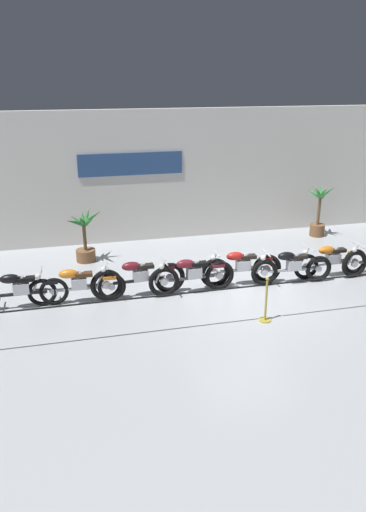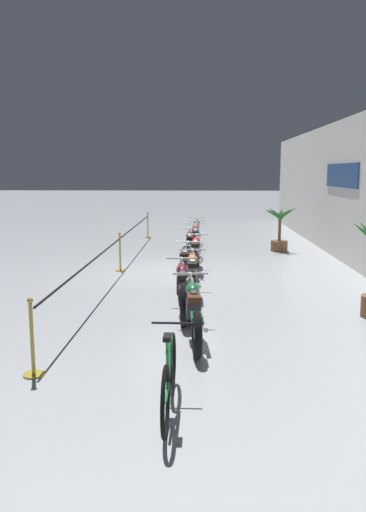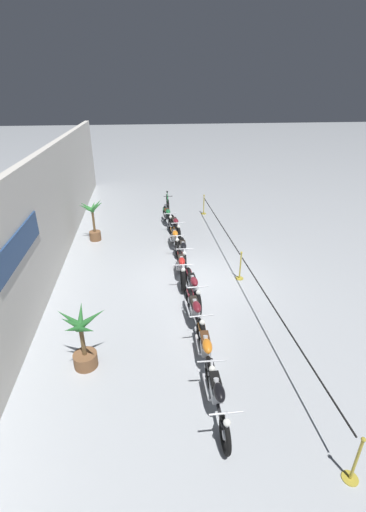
{
  "view_description": "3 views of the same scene",
  "coord_description": "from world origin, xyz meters",
  "px_view_note": "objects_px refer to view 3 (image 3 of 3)",
  "views": [
    {
      "loc": [
        -4.3,
        -10.63,
        5.23
      ],
      "look_at": [
        -1.41,
        0.93,
        0.85
      ],
      "focal_mm": 35.0,
      "sensor_mm": 36.0,
      "label": 1
    },
    {
      "loc": [
        13.09,
        0.83,
        2.64
      ],
      "look_at": [
        0.4,
        0.36,
        0.5
      ],
      "focal_mm": 35.0,
      "sensor_mm": 36.0,
      "label": 2
    },
    {
      "loc": [
        -10.24,
        1.93,
        6.0
      ],
      "look_at": [
        0.98,
        0.51,
        0.49
      ],
      "focal_mm": 24.0,
      "sensor_mm": 36.0,
      "label": 3
    }
  ],
  "objects_px": {
    "motorcycle_red_4": "(181,268)",
    "motorcycle_black_0": "(217,396)",
    "motorcycle_maroon_3": "(193,288)",
    "motorcycle_maroon_7": "(175,227)",
    "potted_palm_right_of_row": "(94,221)",
    "motorcycle_green_8": "(167,217)",
    "stanchion_far_left": "(254,281)",
    "motorcycle_black_5": "(183,252)",
    "stanchion_mid_right": "(204,207)",
    "bicycle": "(168,203)",
    "motorcycle_orange_1": "(206,351)",
    "potted_palm_left_of_row": "(83,342)",
    "motorcycle_orange_6": "(175,239)",
    "motorcycle_maroon_2": "(195,313)",
    "stanchion_mid_left": "(240,270)"
  },
  "relations": [
    {
      "from": "motorcycle_green_8",
      "to": "motorcycle_maroon_3",
      "type": "bearing_deg",
      "value": -178.14
    },
    {
      "from": "motorcycle_maroon_7",
      "to": "bicycle",
      "type": "xyz_separation_m",
      "value": [
        3.91,
        0.01,
        -0.08
      ]
    },
    {
      "from": "motorcycle_orange_1",
      "to": "motorcycle_black_5",
      "type": "height_order",
      "value": "motorcycle_black_5"
    },
    {
      "from": "bicycle",
      "to": "stanchion_far_left",
      "type": "relative_size",
      "value": 0.13
    },
    {
      "from": "motorcycle_orange_1",
      "to": "potted_palm_left_of_row",
      "type": "relative_size",
      "value": 1.48
    },
    {
      "from": "bicycle",
      "to": "stanchion_mid_right",
      "type": "height_order",
      "value": "stanchion_mid_right"
    },
    {
      "from": "motorcycle_black_0",
      "to": "motorcycle_maroon_2",
      "type": "xyz_separation_m",
      "value": [
        2.82,
        -0.01,
        0.02
      ]
    },
    {
      "from": "potted_palm_right_of_row",
      "to": "stanchion_far_left",
      "type": "relative_size",
      "value": 0.13
    },
    {
      "from": "motorcycle_green_8",
      "to": "potted_palm_left_of_row",
      "type": "relative_size",
      "value": 1.5
    },
    {
      "from": "potted_palm_right_of_row",
      "to": "stanchion_far_left",
      "type": "bearing_deg",
      "value": -136.36
    },
    {
      "from": "motorcycle_black_0",
      "to": "stanchion_far_left",
      "type": "relative_size",
      "value": 0.16
    },
    {
      "from": "motorcycle_green_8",
      "to": "bicycle",
      "type": "bearing_deg",
      "value": -5.07
    },
    {
      "from": "potted_palm_right_of_row",
      "to": "stanchion_mid_right",
      "type": "height_order",
      "value": "potted_palm_right_of_row"
    },
    {
      "from": "motorcycle_black_5",
      "to": "motorcycle_orange_6",
      "type": "bearing_deg",
      "value": 8.66
    },
    {
      "from": "motorcycle_black_5",
      "to": "stanchion_mid_right",
      "type": "xyz_separation_m",
      "value": [
        5.56,
        -1.81,
        -0.1
      ]
    },
    {
      "from": "motorcycle_maroon_3",
      "to": "potted_palm_right_of_row",
      "type": "relative_size",
      "value": 1.22
    },
    {
      "from": "motorcycle_maroon_3",
      "to": "stanchion_far_left",
      "type": "distance_m",
      "value": 1.89
    },
    {
      "from": "motorcycle_orange_6",
      "to": "potted_palm_left_of_row",
      "type": "distance_m",
      "value": 6.97
    },
    {
      "from": "stanchion_mid_right",
      "to": "potted_palm_left_of_row",
      "type": "bearing_deg",
      "value": 155.78
    },
    {
      "from": "motorcycle_black_0",
      "to": "stanchion_far_left",
      "type": "height_order",
      "value": "stanchion_far_left"
    },
    {
      "from": "motorcycle_maroon_3",
      "to": "motorcycle_black_5",
      "type": "distance_m",
      "value": 2.7
    },
    {
      "from": "motorcycle_maroon_7",
      "to": "motorcycle_green_8",
      "type": "bearing_deg",
      "value": 9.09
    },
    {
      "from": "motorcycle_black_5",
      "to": "stanchion_far_left",
      "type": "height_order",
      "value": "stanchion_far_left"
    },
    {
      "from": "motorcycle_black_5",
      "to": "motorcycle_orange_1",
      "type": "bearing_deg",
      "value": 178.33
    },
    {
      "from": "motorcycle_black_0",
      "to": "motorcycle_maroon_3",
      "type": "bearing_deg",
      "value": -2.1
    },
    {
      "from": "motorcycle_maroon_2",
      "to": "stanchion_mid_right",
      "type": "height_order",
      "value": "stanchion_mid_right"
    },
    {
      "from": "stanchion_far_left",
      "to": "motorcycle_red_4",
      "type": "bearing_deg",
      "value": 51.15
    },
    {
      "from": "motorcycle_orange_1",
      "to": "motorcycle_green_8",
      "type": "bearing_deg",
      "value": 0.56
    },
    {
      "from": "motorcycle_maroon_2",
      "to": "potted_palm_left_of_row",
      "type": "height_order",
      "value": "potted_palm_left_of_row"
    },
    {
      "from": "motorcycle_black_5",
      "to": "stanchion_far_left",
      "type": "relative_size",
      "value": 0.16
    },
    {
      "from": "motorcycle_black_0",
      "to": "stanchion_far_left",
      "type": "xyz_separation_m",
      "value": [
        3.88,
        -2.0,
        0.3
      ]
    },
    {
      "from": "stanchion_far_left",
      "to": "motorcycle_maroon_3",
      "type": "bearing_deg",
      "value": 81.71
    },
    {
      "from": "potted_palm_right_of_row",
      "to": "motorcycle_green_8",
      "type": "bearing_deg",
      "value": -68.0
    },
    {
      "from": "motorcycle_maroon_3",
      "to": "motorcycle_maroon_7",
      "type": "height_order",
      "value": "motorcycle_maroon_3"
    },
    {
      "from": "stanchion_mid_left",
      "to": "stanchion_mid_right",
      "type": "xyz_separation_m",
      "value": [
        7.05,
        0.0,
        0.0
      ]
    },
    {
      "from": "motorcycle_maroon_7",
      "to": "potted_palm_left_of_row",
      "type": "distance_m",
      "value": 8.29
    },
    {
      "from": "motorcycle_black_5",
      "to": "motorcycle_orange_6",
      "type": "distance_m",
      "value": 1.26
    },
    {
      "from": "stanchion_mid_right",
      "to": "motorcycle_orange_6",
      "type": "bearing_deg",
      "value": 155.09
    },
    {
      "from": "motorcycle_orange_1",
      "to": "motorcycle_orange_6",
      "type": "distance_m",
      "value": 6.77
    },
    {
      "from": "motorcycle_black_0",
      "to": "motorcycle_maroon_2",
      "type": "height_order",
      "value": "motorcycle_maroon_2"
    },
    {
      "from": "motorcycle_red_4",
      "to": "motorcycle_black_0",
      "type": "bearing_deg",
      "value": -179.61
    },
    {
      "from": "motorcycle_black_0",
      "to": "motorcycle_orange_6",
      "type": "bearing_deg",
      "value": 0.02
    },
    {
      "from": "motorcycle_maroon_2",
      "to": "motorcycle_maroon_3",
      "type": "distance_m",
      "value": 1.33
    },
    {
      "from": "motorcycle_orange_1",
      "to": "bicycle",
      "type": "height_order",
      "value": "bicycle"
    },
    {
      "from": "bicycle",
      "to": "motorcycle_orange_1",
      "type": "bearing_deg",
      "value": 179.39
    },
    {
      "from": "stanchion_mid_left",
      "to": "motorcycle_maroon_7",
      "type": "bearing_deg",
      "value": 24.22
    },
    {
      "from": "potted_palm_right_of_row",
      "to": "stanchion_mid_right",
      "type": "xyz_separation_m",
      "value": [
        2.88,
        -5.38,
        -0.51
      ]
    },
    {
      "from": "potted_palm_left_of_row",
      "to": "potted_palm_right_of_row",
      "type": "height_order",
      "value": "potted_palm_right_of_row"
    },
    {
      "from": "motorcycle_black_0",
      "to": "motorcycle_red_4",
      "type": "relative_size",
      "value": 1.02
    },
    {
      "from": "motorcycle_orange_1",
      "to": "motorcycle_maroon_3",
      "type": "xyz_separation_m",
      "value": [
        2.82,
        -0.13,
        0.02
      ]
    }
  ]
}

